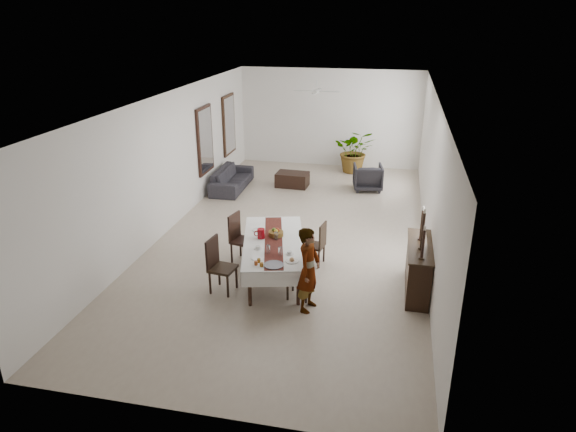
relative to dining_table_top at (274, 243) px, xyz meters
The scene contains 88 objects.
floor 2.20m from the dining_table_top, 90.33° to the left, with size 6.00×12.00×0.00m, color #BAAA94.
ceiling 3.25m from the dining_table_top, 90.33° to the left, with size 6.00×12.00×0.02m, color white.
wall_back 8.13m from the dining_table_top, 90.09° to the left, with size 6.00×0.02×3.20m, color white.
wall_front 4.02m from the dining_table_top, 90.18° to the right, with size 6.00×0.02×3.20m, color white.
wall_left 3.77m from the dining_table_top, 145.33° to the left, with size 0.02×12.00×3.20m, color white.
wall_right 3.75m from the dining_table_top, 34.89° to the left, with size 0.02×12.00×3.20m, color white.
dining_table_top is the anchor object (origin of this frame).
table_leg_fl 1.26m from the dining_table_top, 97.34° to the right, with size 0.07×0.07×0.69m, color black.
table_leg_fr 1.26m from the dining_table_top, 55.13° to the right, with size 0.07×0.07×0.69m, color black.
table_leg_bl 1.26m from the dining_table_top, 124.87° to the left, with size 0.07×0.07×0.69m, color black.
table_leg_br 1.26m from the dining_table_top, 82.66° to the left, with size 0.07×0.07×0.69m, color black.
tablecloth_top 0.03m from the dining_table_top, ahead, with size 1.16×2.53×0.01m, color white.
tablecloth_drape_left 0.59m from the dining_table_top, 166.24° to the right, with size 0.01×2.53×0.29m, color white.
tablecloth_drape_right 0.59m from the dining_table_top, 13.76° to the left, with size 0.01×2.53×0.29m, color white.
tablecloth_drape_near 1.27m from the dining_table_top, 76.24° to the right, with size 1.16×0.01×0.29m, color white.
tablecloth_drape_far 1.27m from the dining_table_top, 103.76° to the left, with size 1.16×0.01×0.29m, color silver.
table_runner 0.04m from the dining_table_top, ahead, with size 0.34×2.45×0.00m, color maroon.
red_pitcher 0.32m from the dining_table_top, 162.80° to the left, with size 0.15×0.15×0.20m, color maroon.
pitcher_handle 0.38m from the dining_table_top, 169.64° to the left, with size 0.12×0.12×0.02m, color maroon.
wine_glass_near 0.66m from the dining_table_top, 65.78° to the right, with size 0.07×0.07×0.17m, color white.
wine_glass_mid 0.56m from the dining_table_top, 86.54° to the right, with size 0.07×0.07×0.17m, color silver.
wine_glass_far 0.14m from the dining_table_top, 58.76° to the left, with size 0.07×0.07×0.17m, color white.
teacup_right 0.66m from the dining_table_top, 49.67° to the right, with size 0.09×0.09×0.06m, color silver.
saucer_right 0.66m from the dining_table_top, 49.67° to the right, with size 0.15×0.15×0.01m, color silver.
teacup_left 0.46m from the dining_table_top, 116.84° to the right, with size 0.09×0.09×0.06m, color silver.
saucer_left 0.45m from the dining_table_top, 116.84° to the right, with size 0.15×0.15×0.01m, color silver.
plate_near_right 0.94m from the dining_table_top, 56.10° to the right, with size 0.24×0.24×0.01m, color silver.
bread_near_right 0.94m from the dining_table_top, 56.10° to the right, with size 0.09×0.09×0.09m, color tan.
plate_near_left 0.79m from the dining_table_top, 98.04° to the right, with size 0.24×0.24×0.01m, color white.
plate_far_left 0.63m from the dining_table_top, 133.96° to the left, with size 0.24×0.24×0.01m, color silver.
serving_tray 1.03m from the dining_table_top, 76.24° to the right, with size 0.35×0.35×0.02m, color #3E3D42.
jam_jar_a 1.08m from the dining_table_top, 87.75° to the right, with size 0.06×0.06×0.07m, color brown.
jam_jar_b 1.05m from the dining_table_top, 93.65° to the right, with size 0.06×0.06×0.07m, color #8D3C14.
jam_jar_c 0.94m from the dining_table_top, 92.59° to the right, with size 0.06×0.06×0.07m, color brown.
fruit_basket 0.26m from the dining_table_top, 92.45° to the left, with size 0.29×0.29×0.10m, color brown.
fruit_red 0.32m from the dining_table_top, 87.26° to the left, with size 0.09×0.09×0.09m, color maroon.
fruit_green 0.32m from the dining_table_top, 101.72° to the left, with size 0.08×0.08×0.08m, color #537523.
fruit_yellow 0.26m from the dining_table_top, 89.73° to the left, with size 0.08×0.08×0.08m, color gold.
chair_right_near_seat 1.00m from the dining_table_top, 47.35° to the right, with size 0.43×0.43×0.05m, color black.
chair_right_near_leg_fl 1.31m from the dining_table_top, 47.83° to the right, with size 0.04×0.04×0.42m, color black.
chair_right_near_leg_fr 1.12m from the dining_table_top, 33.16° to the right, with size 0.04×0.04×0.42m, color black.
chair_right_near_leg_bl 1.10m from the dining_table_top, 61.83° to the right, with size 0.04×0.04×0.42m, color black.
chair_right_near_leg_br 0.88m from the dining_table_top, 46.56° to the right, with size 0.04×0.04×0.42m, color black.
chair_right_near_back 1.11m from the dining_table_top, 40.59° to the right, with size 0.43×0.04×0.54m, color black.
chair_right_far_seat 1.02m from the dining_table_top, 43.83° to the left, with size 0.39×0.39×0.04m, color black.
chair_right_far_leg_fl 1.09m from the dining_table_top, 30.42° to the left, with size 0.04×0.04×0.39m, color black.
chair_right_far_leg_fr 1.30m from the dining_table_top, 42.10° to the left, with size 0.04×0.04×0.39m, color black.
chair_right_far_leg_bl 0.91m from the dining_table_top, 46.60° to the left, with size 0.04×0.04×0.39m, color black.
chair_right_far_leg_br 1.15m from the dining_table_top, 56.31° to the left, with size 0.04×0.04×0.39m, color black.
chair_right_far_back 1.08m from the dining_table_top, 36.21° to the left, with size 0.39×0.04×0.50m, color black.
chair_left_near_seat 1.14m from the dining_table_top, 134.49° to the right, with size 0.45×0.45×0.05m, color black.
chair_left_near_leg_fl 1.21m from the dining_table_top, 147.84° to the right, with size 0.04×0.04×0.44m, color black.
chair_left_near_leg_fr 1.46m from the dining_table_top, 136.17° to the right, with size 0.04×0.04×0.44m, color black.
chair_left_near_leg_bl 0.99m from the dining_table_top, 131.82° to the right, with size 0.04×0.04×0.44m, color black.
chair_left_near_leg_br 1.28m from the dining_table_top, 122.04° to the right, with size 0.04×0.04×0.44m, color black.
chair_left_near_back 1.25m from the dining_table_top, 142.06° to the right, with size 0.45×0.04×0.57m, color black.
chair_left_far_seat 0.95m from the dining_table_top, 148.05° to the left, with size 0.44×0.44×0.05m, color black.
chair_left_far_leg_fl 1.25m from the dining_table_top, 142.28° to the left, with size 0.04×0.04×0.43m, color black.
chair_left_far_leg_fr 1.16m from the dining_table_top, 160.46° to the left, with size 0.04×0.04×0.43m, color black.
chair_left_far_leg_bl 0.97m from the dining_table_top, 132.22° to the left, with size 0.04×0.04×0.43m, color black.
chair_left_far_leg_br 0.85m from the dining_table_top, 157.55° to the left, with size 0.04×0.04×0.43m, color black.
chair_left_far_back 1.10m from the dining_table_top, 151.25° to the left, with size 0.44×0.04×0.56m, color black.
woman 1.39m from the dining_table_top, 50.65° to the right, with size 0.56×0.37×1.55m, color #9A9DA2.
sideboard_body 2.78m from the dining_table_top, ahead, with size 0.41×1.52×0.91m, color black.
sideboard_top 2.78m from the dining_table_top, ahead, with size 0.45×1.58×0.03m, color black.
candlestick_near_base 2.84m from the dining_table_top, 12.32° to the right, with size 0.10×0.10×0.03m, color black.
candlestick_near_shaft 2.88m from the dining_table_top, 12.32° to the right, with size 0.05×0.05×0.51m, color black.
candlestick_near_candle 2.95m from the dining_table_top, 12.32° to the right, with size 0.04×0.04×0.08m, color beige.
candlestick_mid_base 2.79m from the dining_table_top, ahead, with size 0.10×0.10×0.03m, color black.
candlestick_mid_shaft 2.84m from the dining_table_top, ahead, with size 0.05×0.05×0.66m, color black.
candlestick_mid_candle 2.94m from the dining_table_top, ahead, with size 0.04×0.04×0.08m, color white.
candlestick_far_base 2.79m from the dining_table_top, ahead, with size 0.10×0.10×0.03m, color black.
candlestick_far_shaft 2.83m from the dining_table_top, ahead, with size 0.05×0.05×0.56m, color black.
candlestick_far_candle 2.91m from the dining_table_top, ahead, with size 0.04×0.04×0.08m, color beige.
sofa 5.58m from the dining_table_top, 116.39° to the left, with size 2.07×0.81×0.61m, color #2D2A2F.
armchair 5.91m from the dining_table_top, 75.66° to the left, with size 0.81×0.83×0.76m, color #27252A.
coffee_table 5.64m from the dining_table_top, 97.84° to the left, with size 0.94×0.63×0.42m, color black.
potted_plant 7.49m from the dining_table_top, 83.02° to the left, with size 1.27×1.10×1.41m, color #2E5E25.
mirror_frame_near 5.29m from the dining_table_top, 124.75° to the left, with size 0.06×1.05×1.85m, color black.
mirror_glass_near 5.27m from the dining_table_top, 124.44° to the left, with size 0.01×0.90×1.70m, color silver.
mirror_frame_far 7.10m from the dining_table_top, 114.97° to the left, with size 0.06×1.05×1.85m, color black.
mirror_glass_far 7.08m from the dining_table_top, 114.71° to the left, with size 0.01×0.90×1.70m, color silver.
fan_rod 5.62m from the dining_table_top, 90.14° to the left, with size 0.04×0.04×0.20m, color silver.
fan_hub 5.53m from the dining_table_top, 90.14° to the left, with size 0.16×0.16×0.08m, color white.
fan_blade_n 5.86m from the dining_table_top, 90.13° to the left, with size 0.10×0.55×0.01m, color silver.
fan_blade_s 5.21m from the dining_table_top, 90.15° to the left, with size 0.10×0.55×0.01m, color silver.
fan_blade_e 5.54m from the dining_table_top, 86.20° to the left, with size 0.55×0.10×0.01m, color silver.
fan_blade_w 5.55m from the dining_table_top, 94.07° to the left, with size 0.55×0.10×0.01m, color white.
Camera 1 is at (2.18, -10.91, 4.92)m, focal length 32.00 mm.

